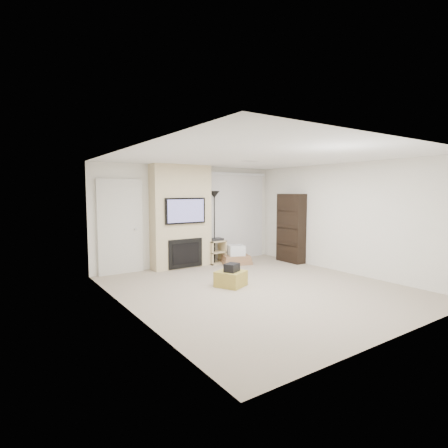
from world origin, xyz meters
TOP-DOWN VIEW (x-y plane):
  - floor at (0.00, 0.00)m, footprint 5.00×5.50m
  - ceiling at (0.00, 0.00)m, footprint 5.00×5.50m
  - wall_back at (0.00, 2.75)m, footprint 5.00×0.00m
  - wall_front at (0.00, -2.75)m, footprint 5.00×0.00m
  - wall_left at (-2.50, 0.00)m, footprint 0.00×5.50m
  - wall_right at (2.50, 0.00)m, footprint 0.00×5.50m
  - hvac_vent at (0.40, 0.80)m, footprint 0.35×0.18m
  - ottoman at (-0.37, 0.42)m, footprint 0.66×0.66m
  - black_bag at (-0.38, 0.37)m, footprint 0.35×0.32m
  - fireplace_wall at (-0.35, 2.54)m, footprint 1.50×0.47m
  - entry_door at (-1.80, 2.71)m, footprint 1.02×0.11m
  - vertical_blinds at (1.40, 2.70)m, footprint 1.98×0.10m
  - floor_lamp at (0.53, 2.43)m, footprint 0.28×0.28m
  - av_stand at (0.59, 2.44)m, footprint 0.45×0.38m
  - box_stack at (0.99, 2.10)m, footprint 0.87×0.76m
  - bookshelf at (2.34, 1.50)m, footprint 0.30×0.80m

SIDE VIEW (x-z plane):
  - floor at x=0.00m, z-range 0.00..0.00m
  - ottoman at x=-0.37m, z-range 0.00..0.30m
  - box_stack at x=0.99m, z-range -0.06..0.43m
  - av_stand at x=0.59m, z-range 0.02..0.68m
  - black_bag at x=-0.38m, z-range 0.30..0.46m
  - bookshelf at x=2.34m, z-range 0.00..1.80m
  - entry_door at x=-1.80m, z-range -0.02..2.12m
  - fireplace_wall at x=-0.35m, z-range -0.01..2.49m
  - wall_back at x=0.00m, z-range 0.00..2.50m
  - wall_front at x=0.00m, z-range 0.00..2.50m
  - wall_left at x=-2.50m, z-range 0.00..2.50m
  - wall_right at x=2.50m, z-range 0.00..2.50m
  - vertical_blinds at x=1.40m, z-range 0.09..2.46m
  - floor_lamp at x=0.53m, z-range 0.54..2.41m
  - hvac_vent at x=0.40m, z-range 2.49..2.50m
  - ceiling at x=0.00m, z-range 2.50..2.50m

